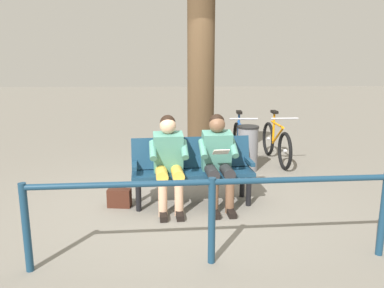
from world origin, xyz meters
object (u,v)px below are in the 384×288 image
object	(u,v)px
person_reading	(218,156)
bicycle_black	(203,143)
person_companion	(169,158)
bicycle_red	(240,143)
handbag	(119,198)
litter_bin	(248,148)
bench	(192,165)
tree_trunk	(201,68)
bicycle_silver	(276,143)

from	to	relation	value
person_reading	bicycle_black	world-z (taller)	person_reading
person_companion	bicycle_red	world-z (taller)	person_companion
handbag	bicycle_red	world-z (taller)	bicycle_red
litter_bin	bench	bearing A→B (deg)	55.13
bench	bicycle_red	world-z (taller)	bicycle_red
tree_trunk	bicycle_black	distance (m)	1.50
bench	handbag	bearing A→B (deg)	4.76
bench	bicycle_silver	world-z (taller)	bicycle_silver
person_reading	bicycle_silver	bearing A→B (deg)	-126.69
tree_trunk	litter_bin	xyz separation A→B (m)	(-0.81, -0.04, -1.35)
tree_trunk	person_reading	bearing A→B (deg)	95.07
person_reading	bicycle_silver	world-z (taller)	person_reading
tree_trunk	handbag	bearing A→B (deg)	53.74
person_companion	litter_bin	size ratio (longest dim) A/B	1.55
person_reading	bicycle_black	xyz separation A→B (m)	(0.05, -2.14, -0.31)
bench	bicycle_red	size ratio (longest dim) A/B	0.97
bench	person_reading	bearing A→B (deg)	152.66
litter_bin	person_companion	bearing A→B (deg)	51.28
handbag	bicycle_black	xyz separation A→B (m)	(-1.24, -2.17, 0.24)
bench	person_companion	distance (m)	0.39
person_companion	tree_trunk	xyz separation A→B (m)	(-0.50, -1.60, 1.07)
bicycle_red	bicycle_black	xyz separation A→B (m)	(0.67, -0.03, 0.00)
bicycle_red	person_reading	bearing A→B (deg)	-14.99
person_reading	bicycle_black	bearing A→B (deg)	-93.88
bicycle_silver	bicycle_red	size ratio (longest dim) A/B	1.00
handbag	person_companion	bearing A→B (deg)	177.90
person_companion	bicycle_black	bearing A→B (deg)	-110.21
person_companion	bicycle_silver	distance (m)	2.93
person_companion	handbag	distance (m)	0.85
person_reading	person_companion	size ratio (longest dim) A/B	1.00
bicycle_red	tree_trunk	bearing A→B (deg)	-51.86
person_companion	bicycle_black	distance (m)	2.29
handbag	litter_bin	distance (m)	2.56
person_companion	bicycle_red	xyz separation A→B (m)	(-1.26, -2.16, -0.30)
bench	handbag	distance (m)	1.05
bench	bicycle_black	world-z (taller)	bicycle_black
handbag	tree_trunk	distance (m)	2.53
bench	bicycle_silver	bearing A→B (deg)	-134.60
handbag	tree_trunk	size ratio (longest dim) A/B	0.09
person_reading	handbag	size ratio (longest dim) A/B	4.00
person_companion	bicycle_black	world-z (taller)	person_companion
bench	bicycle_black	bearing A→B (deg)	-103.24
person_reading	bicycle_black	size ratio (longest dim) A/B	0.72
tree_trunk	bicycle_red	bearing A→B (deg)	-143.25
bicycle_black	bicycle_red	bearing A→B (deg)	82.84
tree_trunk	bicycle_black	bearing A→B (deg)	-98.31
bicycle_black	tree_trunk	bearing A→B (deg)	-12.72
tree_trunk	bicycle_red	xyz separation A→B (m)	(-0.76, -0.56, -1.38)
handbag	bicycle_red	xyz separation A→B (m)	(-1.91, -2.14, 0.24)
bicycle_black	handbag	bearing A→B (deg)	-34.18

